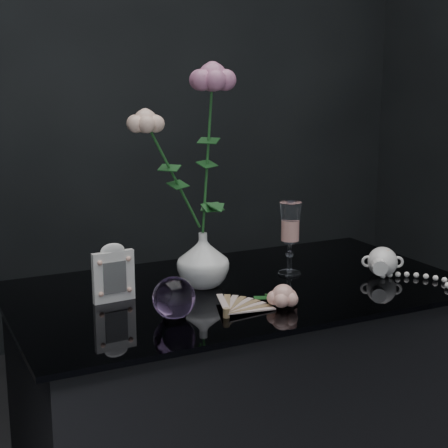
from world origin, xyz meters
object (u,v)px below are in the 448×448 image
paperweight (174,298)px  pearl_jar (383,260)px  loose_rose (283,296)px  vase (203,260)px  wine_glass (290,239)px  picture_frame (113,272)px

paperweight → pearl_jar: (0.57, 0.06, -0.01)m
loose_rose → pearl_jar: pearl_jar is taller
vase → wine_glass: 0.23m
wine_glass → loose_rose: wine_glass is taller
vase → picture_frame: size_ratio=0.98×
paperweight → wine_glass: bearing=24.3°
loose_rose → pearl_jar: size_ratio=0.56×
loose_rose → vase: bearing=100.8°
picture_frame → paperweight: 0.18m
picture_frame → loose_rose: size_ratio=0.88×
picture_frame → pearl_jar: picture_frame is taller
pearl_jar → wine_glass: bearing=-177.6°
picture_frame → paperweight: picture_frame is taller
wine_glass → picture_frame: 0.45m
wine_glass → pearl_jar: 0.23m
vase → loose_rose: vase is taller
wine_glass → pearl_jar: (0.20, -0.11, -0.05)m
vase → paperweight: size_ratio=1.46×
wine_glass → loose_rose: 0.26m
paperweight → loose_rose: size_ratio=0.59×
loose_rose → pearl_jar: (0.34, 0.10, 0.01)m
vase → pearl_jar: 0.45m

